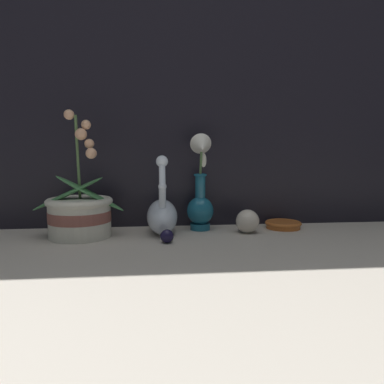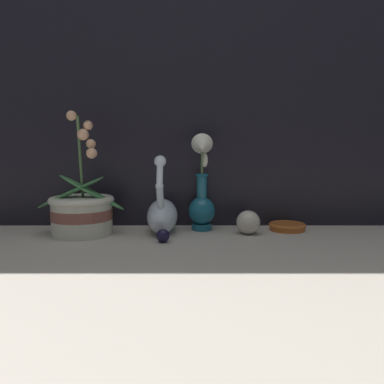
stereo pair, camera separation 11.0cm
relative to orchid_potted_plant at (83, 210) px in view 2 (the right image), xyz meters
name	(u,v)px [view 2 (the right image)]	position (x,y,z in m)	size (l,w,h in m)	color
ground_plane	(187,246)	(0.31, -0.14, -0.07)	(2.80, 2.80, 0.00)	#BCB2A3
window_backdrop	(188,39)	(0.31, 0.14, 0.53)	(2.80, 0.03, 1.20)	black
orchid_potted_plant	(83,210)	(0.00, 0.00, 0.00)	(0.26, 0.19, 0.36)	beige
swan_figurine	(163,214)	(0.24, 0.02, -0.01)	(0.09, 0.20, 0.24)	silver
blue_vase	(203,195)	(0.36, 0.05, 0.04)	(0.08, 0.11, 0.30)	#195B75
glass_sphere	(249,222)	(0.49, 0.00, -0.04)	(0.07, 0.07, 0.07)	beige
amber_dish	(288,226)	(0.63, 0.06, -0.06)	(0.12, 0.12, 0.02)	#C66628
glass_bauble	(164,236)	(0.25, -0.10, -0.05)	(0.04, 0.04, 0.04)	#191433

